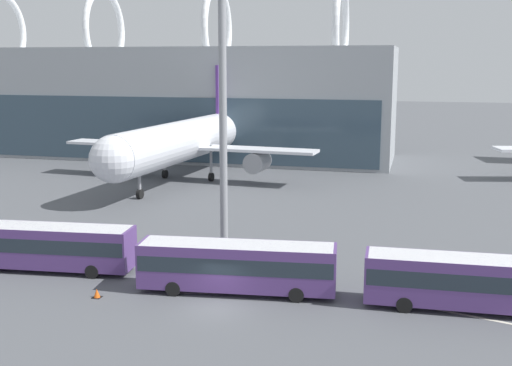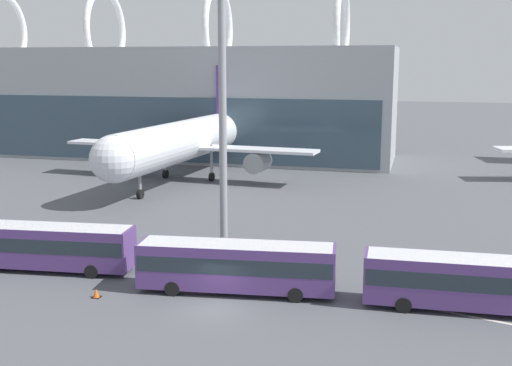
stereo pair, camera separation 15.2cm
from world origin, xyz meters
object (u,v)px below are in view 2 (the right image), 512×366
shuttle_bus_4 (472,280)px  traffic_cone_0 (96,293)px  shuttle_bus_3 (236,264)px  airliner_at_gate_near (185,141)px  floodlight_mast (222,56)px  shuttle_bus_2 (45,244)px

shuttle_bus_4 → traffic_cone_0: (-23.70, -3.79, -1.68)m
shuttle_bus_3 → airliner_at_gate_near: bearing=109.1°
airliner_at_gate_near → floodlight_mast: bearing=31.0°
airliner_at_gate_near → shuttle_bus_2: size_ratio=2.85×
shuttle_bus_2 → shuttle_bus_4: (30.06, -0.46, 0.00)m
airliner_at_gate_near → shuttle_bus_4: (32.87, -37.14, -3.27)m
shuttle_bus_2 → floodlight_mast: 19.48m
shuttle_bus_2 → floodlight_mast: size_ratio=0.59×
floodlight_mast → traffic_cone_0: 20.18m
shuttle_bus_3 → floodlight_mast: 16.68m
airliner_at_gate_near → shuttle_bus_2: (2.81, -36.69, -3.27)m
shuttle_bus_3 → shuttle_bus_4: 15.04m
airliner_at_gate_near → floodlight_mast: (14.25, -28.96, 10.48)m
floodlight_mast → shuttle_bus_3: bearing=-67.7°
shuttle_bus_3 → traffic_cone_0: (-8.68, -3.23, -1.68)m
shuttle_bus_3 → floodlight_mast: (-3.59, 8.75, 13.74)m
airliner_at_gate_near → shuttle_bus_2: bearing=9.2°
shuttle_bus_2 → floodlight_mast: floodlight_mast is taller
airliner_at_gate_near → shuttle_bus_3: (17.84, -37.70, -3.27)m
floodlight_mast → airliner_at_gate_near: bearing=116.2°
shuttle_bus_2 → traffic_cone_0: (6.35, -4.25, -1.68)m
shuttle_bus_3 → traffic_cone_0: shuttle_bus_3 is taller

